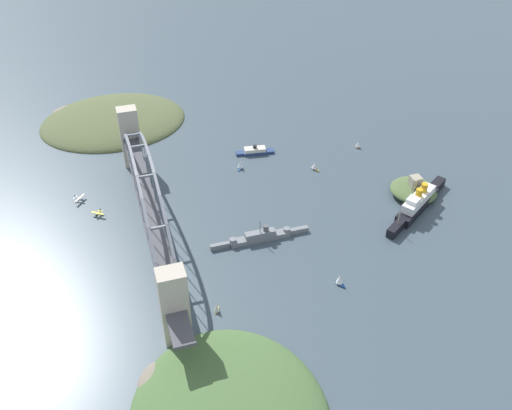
# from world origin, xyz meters

# --- Properties ---
(ground_plane) EXTENTS (1400.00, 1400.00, 0.00)m
(ground_plane) POSITION_xyz_m (0.00, 0.00, 0.00)
(ground_plane) COLOR #3D4C56
(harbor_arch_bridge) EXTENTS (259.74, 15.83, 65.14)m
(harbor_arch_bridge) POSITION_xyz_m (0.00, -0.00, 28.18)
(harbor_arch_bridge) COLOR #BCB29E
(harbor_arch_bridge) RESTS_ON ground
(headland_west_shore) EXTENTS (119.56, 138.43, 19.93)m
(headland_west_shore) POSITION_xyz_m (-182.84, -11.61, 0.00)
(headland_west_shore) COLOR #515B38
(headland_west_shore) RESTS_ON ground
(ocean_liner) EXTENTS (55.11, 77.14, 20.05)m
(ocean_liner) POSITION_xyz_m (31.80, 198.41, 6.13)
(ocean_liner) COLOR black
(ocean_liner) RESTS_ON ground
(naval_cruiser) EXTENTS (6.85, 72.99, 17.53)m
(naval_cruiser) POSITION_xyz_m (30.52, 73.12, 3.07)
(naval_cruiser) COLOR slate
(naval_cruiser) RESTS_ON ground
(harbor_ferry_steamer) EXTENTS (11.61, 34.34, 7.93)m
(harbor_ferry_steamer) POSITION_xyz_m (-83.95, 104.48, 2.43)
(harbor_ferry_steamer) COLOR navy
(harbor_ferry_steamer) RESTS_ON ground
(fort_island_mid_harbor) EXTENTS (37.46, 36.31, 18.32)m
(fort_island_mid_harbor) POSITION_xyz_m (14.26, 205.10, 5.19)
(fort_island_mid_harbor) COLOR #4C6038
(fort_island_mid_harbor) RESTS_ON ground
(seaplane_taxiing_near_bridge) EXTENTS (10.15, 9.49, 4.89)m
(seaplane_taxiing_near_bridge) POSITION_xyz_m (-56.37, -48.19, 2.11)
(seaplane_taxiing_near_bridge) COLOR #B7B7B2
(seaplane_taxiing_near_bridge) RESTS_ON ground
(seaplane_second_in_formation) EXTENTS (8.21, 9.34, 4.63)m
(seaplane_second_in_formation) POSITION_xyz_m (-32.76, -35.39, 1.84)
(seaplane_second_in_formation) COLOR #B7B7B2
(seaplane_second_in_formation) RESTS_ON ground
(small_boat_0) EXTENTS (5.71, 4.89, 7.18)m
(small_boat_0) POSITION_xyz_m (87.58, 26.46, 3.40)
(small_boat_0) COLOR gold
(small_boat_0) RESTS_ON ground
(small_boat_1) EXTENTS (7.98, 6.37, 8.32)m
(small_boat_1) POSITION_xyz_m (-64.05, 85.13, 3.84)
(small_boat_1) COLOR #234C8C
(small_boat_1) RESTS_ON ground
(small_boat_2) EXTENTS (7.90, 6.08, 7.63)m
(small_boat_2) POSITION_xyz_m (-43.99, 144.85, 3.62)
(small_boat_2) COLOR gold
(small_boat_2) RESTS_ON ground
(small_boat_3) EXTENTS (8.38, 6.02, 8.31)m
(small_boat_3) POSITION_xyz_m (87.97, 108.37, 3.86)
(small_boat_3) COLOR #234C8C
(small_boat_3) RESTS_ON ground
(small_boat_4) EXTENTS (7.06, 4.92, 7.14)m
(small_boat_4) POSITION_xyz_m (-65.73, 195.70, 3.30)
(small_boat_4) COLOR brown
(small_boat_4) RESTS_ON ground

